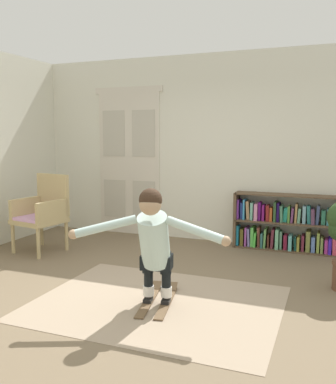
% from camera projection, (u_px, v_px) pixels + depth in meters
% --- Properties ---
extents(ground_plane, '(7.20, 7.20, 0.00)m').
position_uv_depth(ground_plane, '(147.00, 297.00, 4.36)').
color(ground_plane, '#74624A').
extents(back_wall, '(6.00, 0.10, 2.90)m').
position_uv_depth(back_wall, '(215.00, 149.00, 6.57)').
color(back_wall, silver).
rests_on(back_wall, ground).
extents(double_door, '(1.22, 0.05, 2.45)m').
position_uv_depth(double_door, '(129.00, 161.00, 7.08)').
color(double_door, beige).
rests_on(double_door, ground).
extents(rug, '(2.39, 1.86, 0.01)m').
position_uv_depth(rug, '(157.00, 303.00, 4.19)').
color(rug, tan).
rests_on(rug, ground).
extents(bookshelf, '(1.59, 0.30, 0.82)m').
position_uv_depth(bookshelf, '(289.00, 226.00, 6.10)').
color(bookshelf, brown).
rests_on(bookshelf, ground).
extents(wicker_chair, '(0.70, 0.70, 1.10)m').
position_uv_depth(wicker_chair, '(43.00, 211.00, 6.06)').
color(wicker_chair, tan).
rests_on(wicker_chair, ground).
extents(skis_pair, '(0.43, 0.88, 0.07)m').
position_uv_depth(skis_pair, '(158.00, 300.00, 4.22)').
color(skis_pair, brown).
rests_on(skis_pair, rug).
extents(person_skier, '(1.44, 0.73, 1.11)m').
position_uv_depth(person_skier, '(154.00, 239.00, 3.95)').
color(person_skier, white).
rests_on(person_skier, skis_pair).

